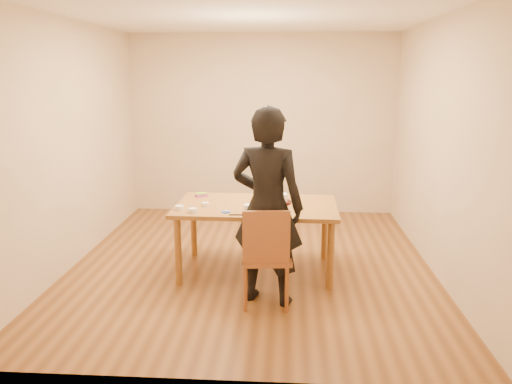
# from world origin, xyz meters

# --- Properties ---
(room_shell) EXTENTS (4.00, 4.50, 2.70)m
(room_shell) POSITION_xyz_m (0.00, 0.34, 1.35)
(room_shell) COLOR brown
(room_shell) RESTS_ON ground
(dining_table) EXTENTS (1.72, 1.04, 0.04)m
(dining_table) POSITION_xyz_m (0.07, -0.22, 0.73)
(dining_table) COLOR brown
(dining_table) RESTS_ON floor
(dining_chair) EXTENTS (0.48, 0.48, 0.04)m
(dining_chair) POSITION_xyz_m (0.22, -0.99, 0.45)
(dining_chair) COLOR brown
(dining_chair) RESTS_ON floor
(cake_plate) EXTENTS (0.29, 0.29, 0.02)m
(cake_plate) POSITION_xyz_m (0.29, -0.14, 0.76)
(cake_plate) COLOR red
(cake_plate) RESTS_ON dining_table
(cake) EXTENTS (0.22, 0.22, 0.07)m
(cake) POSITION_xyz_m (0.29, -0.14, 0.81)
(cake) COLOR white
(cake) RESTS_ON cake_plate
(frosting_dome) EXTENTS (0.21, 0.21, 0.03)m
(frosting_dome) POSITION_xyz_m (0.29, -0.14, 0.86)
(frosting_dome) COLOR white
(frosting_dome) RESTS_ON cake
(frosting_tub) EXTENTS (0.10, 0.10, 0.09)m
(frosting_tub) POSITION_xyz_m (0.01, -0.56, 0.80)
(frosting_tub) COLOR white
(frosting_tub) RESTS_ON dining_table
(frosting_lid) EXTENTS (0.09, 0.09, 0.01)m
(frosting_lid) POSITION_xyz_m (-0.22, -0.54, 0.76)
(frosting_lid) COLOR #1B46B4
(frosting_lid) RESTS_ON dining_table
(frosting_dollop) EXTENTS (0.04, 0.04, 0.02)m
(frosting_dollop) POSITION_xyz_m (-0.22, -0.54, 0.77)
(frosting_dollop) COLOR white
(frosting_dollop) RESTS_ON frosting_lid
(ramekin_green) EXTENTS (0.09, 0.09, 0.04)m
(ramekin_green) POSITION_xyz_m (-0.55, -0.57, 0.77)
(ramekin_green) COLOR white
(ramekin_green) RESTS_ON dining_table
(ramekin_yellow) EXTENTS (0.08, 0.08, 0.04)m
(ramekin_yellow) POSITION_xyz_m (-0.46, -0.31, 0.77)
(ramekin_yellow) COLOR white
(ramekin_yellow) RESTS_ON dining_table
(ramekin_multi) EXTENTS (0.09, 0.09, 0.04)m
(ramekin_multi) POSITION_xyz_m (-0.71, -0.48, 0.77)
(ramekin_multi) COLOR white
(ramekin_multi) RESTS_ON dining_table
(candy_box_pink) EXTENTS (0.15, 0.13, 0.02)m
(candy_box_pink) POSITION_xyz_m (-0.58, 0.10, 0.76)
(candy_box_pink) COLOR #F038C4
(candy_box_pink) RESTS_ON dining_table
(candy_box_green) EXTENTS (0.13, 0.10, 0.02)m
(candy_box_green) POSITION_xyz_m (-0.58, 0.11, 0.78)
(candy_box_green) COLOR green
(candy_box_green) RESTS_ON candy_box_pink
(spatula) EXTENTS (0.17, 0.03, 0.01)m
(spatula) POSITION_xyz_m (-0.09, -0.64, 0.76)
(spatula) COLOR black
(spatula) RESTS_ON dining_table
(person) EXTENTS (0.76, 0.60, 1.85)m
(person) POSITION_xyz_m (0.22, -0.95, 0.92)
(person) COLOR black
(person) RESTS_ON floor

